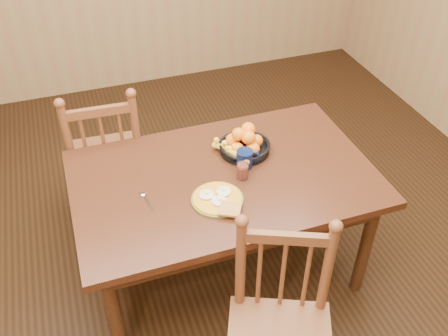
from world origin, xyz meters
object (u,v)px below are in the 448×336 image
object	(u,v)px
dining_table	(224,187)
fruit_bowl	(244,144)
breakfast_plate	(218,199)
chair_near	(280,332)
coffee_mug	(245,158)
chair_far	(107,158)

from	to	relation	value
dining_table	fruit_bowl	distance (m)	0.27
breakfast_plate	dining_table	bearing A→B (deg)	62.49
dining_table	chair_near	world-z (taller)	chair_near
chair_near	fruit_bowl	distance (m)	1.04
dining_table	chair_near	size ratio (longest dim) A/B	1.58
chair_near	coffee_mug	world-z (taller)	chair_near
chair_near	coffee_mug	distance (m)	0.92
fruit_bowl	chair_near	bearing A→B (deg)	-101.08
breakfast_plate	coffee_mug	world-z (taller)	coffee_mug
chair_near	coffee_mug	bearing A→B (deg)	103.35
dining_table	breakfast_plate	xyz separation A→B (m)	(-0.09, -0.18, 0.10)
coffee_mug	fruit_bowl	size ratio (longest dim) A/B	0.41
chair_far	breakfast_plate	bearing A→B (deg)	121.06
chair_near	breakfast_plate	size ratio (longest dim) A/B	3.32
coffee_mug	fruit_bowl	world-z (taller)	fruit_bowl
dining_table	coffee_mug	world-z (taller)	coffee_mug
chair_far	fruit_bowl	distance (m)	0.94
chair_far	chair_near	bearing A→B (deg)	112.62
breakfast_plate	coffee_mug	distance (m)	0.32
breakfast_plate	chair_near	bearing A→B (deg)	-83.33
dining_table	chair_near	xyz separation A→B (m)	(-0.02, -0.82, -0.17)
chair_far	breakfast_plate	xyz separation A→B (m)	(0.46, -0.86, 0.26)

